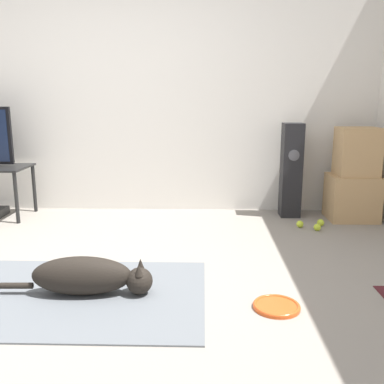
% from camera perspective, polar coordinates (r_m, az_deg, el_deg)
% --- Properties ---
extents(ground_plane, '(12.00, 12.00, 0.00)m').
position_cam_1_polar(ground_plane, '(2.83, -15.04, -12.85)').
color(ground_plane, gray).
extents(wall_back, '(8.00, 0.06, 2.55)m').
position_cam_1_polar(wall_back, '(4.61, -8.45, 13.36)').
color(wall_back, silver).
rests_on(wall_back, ground_plane).
extents(area_rug, '(1.73, 1.08, 0.01)m').
position_cam_1_polar(area_rug, '(2.81, -16.67, -12.99)').
color(area_rug, slate).
rests_on(area_rug, ground_plane).
extents(dog, '(0.93, 0.22, 0.24)m').
position_cam_1_polar(dog, '(2.73, -13.55, -10.87)').
color(dog, black).
rests_on(dog, area_rug).
extents(frisbee, '(0.27, 0.27, 0.03)m').
position_cam_1_polar(frisbee, '(2.60, 11.20, -14.69)').
color(frisbee, '#DB511E').
rests_on(frisbee, ground_plane).
extents(cardboard_box_lower, '(0.46, 0.40, 0.45)m').
position_cam_1_polar(cardboard_box_lower, '(4.53, 20.54, -0.68)').
color(cardboard_box_lower, tan).
rests_on(cardboard_box_lower, ground_plane).
extents(cardboard_box_upper, '(0.38, 0.33, 0.47)m').
position_cam_1_polar(cardboard_box_upper, '(4.46, 21.17, 5.03)').
color(cardboard_box_upper, tan).
rests_on(cardboard_box_upper, cardboard_box_lower).
extents(floor_speaker, '(0.20, 0.20, 0.95)m').
position_cam_1_polar(floor_speaker, '(4.43, 13.08, 2.83)').
color(floor_speaker, black).
rests_on(floor_speaker, ground_plane).
extents(tennis_ball_by_boxes, '(0.07, 0.07, 0.07)m').
position_cam_1_polar(tennis_ball_by_boxes, '(4.08, 16.36, -4.54)').
color(tennis_ball_by_boxes, '#C6E033').
rests_on(tennis_ball_by_boxes, ground_plane).
extents(tennis_ball_near_speaker, '(0.07, 0.07, 0.07)m').
position_cam_1_polar(tennis_ball_near_speaker, '(4.24, 16.77, -3.93)').
color(tennis_ball_near_speaker, '#C6E033').
rests_on(tennis_ball_near_speaker, ground_plane).
extents(tennis_ball_loose_on_carpet, '(0.07, 0.07, 0.07)m').
position_cam_1_polar(tennis_ball_loose_on_carpet, '(4.14, 14.19, -4.17)').
color(tennis_ball_loose_on_carpet, '#C6E033').
rests_on(tennis_ball_loose_on_carpet, ground_plane).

